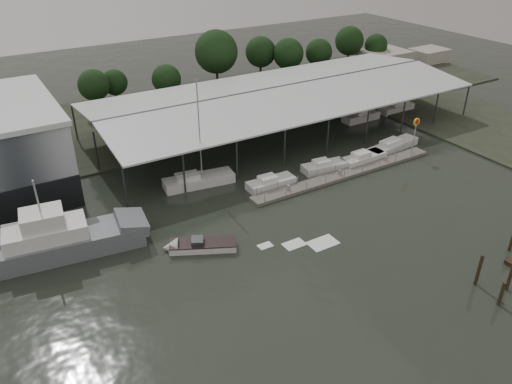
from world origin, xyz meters
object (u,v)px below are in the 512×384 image
white_sailboat (198,180)px  speedboat_underway (197,246)px  grey_trawler (60,240)px  shell_fuel_sign (415,129)px

white_sailboat → speedboat_underway: size_ratio=0.80×
white_sailboat → speedboat_underway: 13.76m
grey_trawler → speedboat_underway: size_ratio=1.01×
shell_fuel_sign → speedboat_underway: shell_fuel_sign is taller
shell_fuel_sign → white_sailboat: bearing=165.7°
shell_fuel_sign → grey_trawler: size_ratio=0.32×
speedboat_underway → white_sailboat: bearing=-89.3°
shell_fuel_sign → speedboat_underway: (-35.55, -4.82, -3.53)m
shell_fuel_sign → grey_trawler: 47.48m
shell_fuel_sign → speedboat_underway: 36.05m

